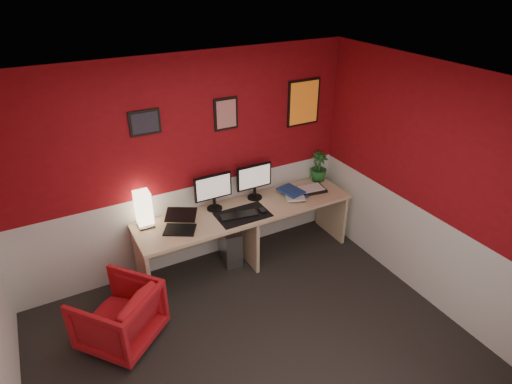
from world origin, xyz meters
name	(u,v)px	position (x,y,z in m)	size (l,w,h in m)	color
ground	(261,359)	(0.00, 0.00, 0.00)	(4.00, 3.50, 0.01)	black
ceiling	(263,97)	(0.00, 0.00, 2.50)	(4.00, 3.50, 0.01)	white
wall_back	(186,168)	(0.00, 1.75, 1.25)	(4.00, 0.01, 2.50)	maroon
wall_right	(437,193)	(2.00, 0.00, 1.25)	(0.01, 3.50, 2.50)	maroon
wainscot_back	(191,225)	(0.00, 1.75, 0.50)	(4.00, 0.01, 1.00)	silver
wainscot_right	(423,254)	(2.00, 0.00, 0.50)	(0.01, 3.50, 1.00)	silver
desk	(246,235)	(0.58, 1.41, 0.36)	(2.60, 0.65, 0.73)	tan
shoji_lamp	(144,210)	(-0.55, 1.61, 0.93)	(0.16, 0.16, 0.40)	#FFE5B2
laptop	(179,222)	(-0.25, 1.35, 0.84)	(0.33, 0.23, 0.22)	black
monitor_left	(214,187)	(0.26, 1.59, 1.02)	(0.45, 0.06, 0.58)	black
monitor_right	(255,177)	(0.79, 1.60, 1.02)	(0.45, 0.06, 0.58)	black
desk_mat	(243,215)	(0.49, 1.31, 0.73)	(0.60, 0.38, 0.01)	black
keyboard	(239,215)	(0.43, 1.31, 0.74)	(0.42, 0.14, 0.02)	black
mouse	(262,211)	(0.71, 1.26, 0.75)	(0.06, 0.10, 0.03)	black
book_bottom	(288,196)	(1.16, 1.43, 0.74)	(0.22, 0.29, 0.03)	navy
book_middle	(285,195)	(1.12, 1.41, 0.77)	(0.22, 0.30, 0.02)	silver
book_top	(284,194)	(1.10, 1.41, 0.79)	(0.23, 0.31, 0.03)	navy
zen_tray	(311,189)	(1.50, 1.43, 0.74)	(0.35, 0.25, 0.03)	black
potted_plant	(319,167)	(1.75, 1.62, 0.93)	(0.22, 0.22, 0.39)	#19591E
pc_tower	(229,243)	(0.41, 1.54, 0.23)	(0.20, 0.45, 0.45)	#99999E
armchair	(119,315)	(-1.08, 0.85, 0.31)	(0.66, 0.68, 0.62)	#AF131A
art_left	(145,122)	(-0.39, 1.74, 1.85)	(0.32, 0.02, 0.26)	black
art_center	(226,114)	(0.51, 1.74, 1.80)	(0.28, 0.02, 0.36)	red
art_right	(304,103)	(1.54, 1.74, 1.78)	(0.44, 0.02, 0.56)	orange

